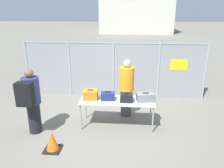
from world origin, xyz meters
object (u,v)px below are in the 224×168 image
at_px(suitcase_black, 126,98).
at_px(utility_trailer, 150,75).
at_px(inspection_table, 117,102).
at_px(traffic_cone, 52,142).
at_px(suitcase_orange, 91,95).
at_px(security_worker_near, 127,87).
at_px(traveler_hooded, 31,99).
at_px(suitcase_navy, 108,96).
at_px(suitcase_grey, 146,97).

height_order(suitcase_black, utility_trailer, suitcase_black).
relative_size(inspection_table, utility_trailer, 0.57).
distance_m(inspection_table, traffic_cone, 2.03).
relative_size(suitcase_orange, security_worker_near, 0.23).
bearing_deg(utility_trailer, traveler_hooded, -127.30).
xyz_separation_m(suitcase_navy, traveler_hooded, (-1.94, -0.63, 0.09)).
bearing_deg(suitcase_black, utility_trailer, 75.96).
bearing_deg(suitcase_navy, traveler_hooded, -162.08).
relative_size(suitcase_black, security_worker_near, 0.19).
distance_m(suitcase_black, traffic_cone, 2.23).
bearing_deg(suitcase_orange, suitcase_grey, -0.99).
bearing_deg(inspection_table, suitcase_navy, 178.15).
relative_size(suitcase_navy, security_worker_near, 0.22).
bearing_deg(traffic_cone, security_worker_near, 49.86).
distance_m(suitcase_black, traveler_hooded, 2.52).
bearing_deg(utility_trailer, suitcase_navy, -111.20).
bearing_deg(traveler_hooded, suitcase_black, 22.22).
bearing_deg(suitcase_grey, suitcase_navy, -179.54).
relative_size(suitcase_orange, traffic_cone, 0.84).
relative_size(traveler_hooded, security_worker_near, 1.00).
bearing_deg(traveler_hooded, security_worker_near, 37.49).
xyz_separation_m(traveler_hooded, security_worker_near, (2.44, 1.30, -0.06)).
xyz_separation_m(suitcase_orange, suitcase_grey, (1.55, -0.03, -0.02)).
distance_m(suitcase_navy, suitcase_black, 0.53).
bearing_deg(security_worker_near, suitcase_black, 72.02).
bearing_deg(security_worker_near, utility_trailer, -126.57).
height_order(suitcase_grey, security_worker_near, security_worker_near).
xyz_separation_m(suitcase_grey, traffic_cone, (-2.24, -1.35, -0.67)).
bearing_deg(traffic_cone, suitcase_black, 36.52).
bearing_deg(inspection_table, traffic_cone, -137.55).
height_order(suitcase_orange, traveler_hooded, traveler_hooded).
distance_m(suitcase_orange, utility_trailer, 4.39).
height_order(suitcase_grey, utility_trailer, suitcase_grey).
bearing_deg(suitcase_navy, utility_trailer, 68.80).
bearing_deg(suitcase_navy, suitcase_black, -7.65).
distance_m(suitcase_navy, utility_trailer, 4.22).
xyz_separation_m(inspection_table, traveler_hooded, (-2.20, -0.62, 0.25)).
height_order(suitcase_grey, traffic_cone, suitcase_grey).
relative_size(suitcase_orange, traveler_hooded, 0.23).
bearing_deg(traveler_hooded, inspection_table, 25.16).
relative_size(security_worker_near, traffic_cone, 3.62).
bearing_deg(suitcase_grey, utility_trailer, 83.18).
height_order(traveler_hooded, utility_trailer, traveler_hooded).
relative_size(suitcase_black, traveler_hooded, 0.19).
bearing_deg(security_worker_near, traveler_hooded, 8.82).
height_order(traveler_hooded, security_worker_near, security_worker_near).
relative_size(inspection_table, suitcase_grey, 3.87).
distance_m(inspection_table, suitcase_orange, 0.78).
height_order(suitcase_navy, traveler_hooded, traveler_hooded).
relative_size(suitcase_grey, utility_trailer, 0.15).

